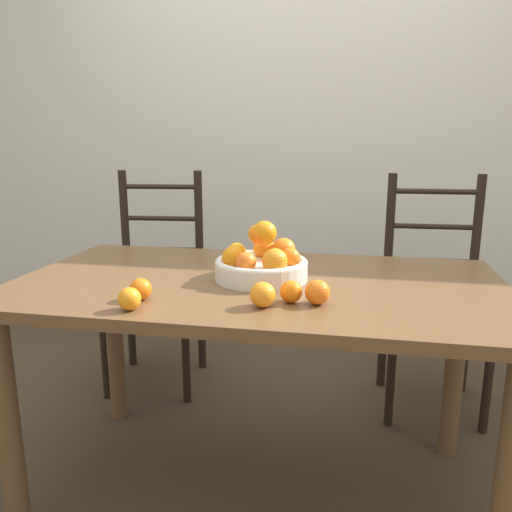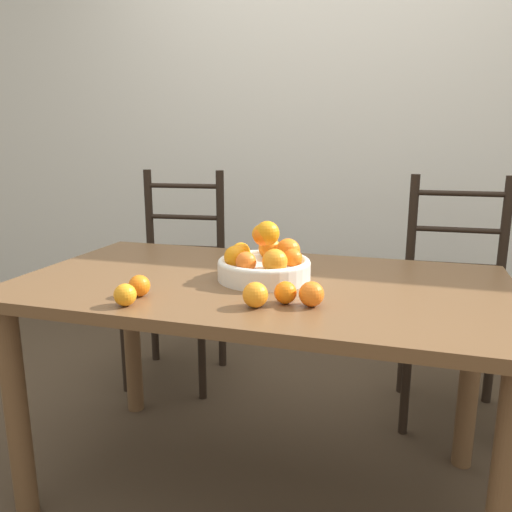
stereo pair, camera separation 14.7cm
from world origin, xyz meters
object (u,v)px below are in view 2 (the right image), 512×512
orange_loose_3 (125,295)px  chair_left (177,283)px  chair_right (455,307)px  orange_loose_0 (255,295)px  orange_loose_4 (139,286)px  fruit_bowl (265,262)px  orange_loose_2 (285,293)px  orange_loose_1 (311,294)px

orange_loose_3 → chair_left: 1.16m
chair_right → orange_loose_3: bearing=-133.2°
orange_loose_0 → chair_left: (-0.70, 0.97, -0.29)m
chair_right → orange_loose_4: bearing=-135.8°
fruit_bowl → orange_loose_2: size_ratio=4.79×
fruit_bowl → chair_left: chair_left is taller
orange_loose_1 → orange_loose_2: orange_loose_1 is taller
orange_loose_4 → orange_loose_2: bearing=7.8°
orange_loose_1 → chair_right: 1.07m
fruit_bowl → chair_right: size_ratio=0.28×
orange_loose_0 → chair_left: size_ratio=0.07×
fruit_bowl → chair_right: 1.00m
orange_loose_2 → chair_right: 1.10m
orange_loose_3 → chair_left: chair_left is taller
orange_loose_4 → chair_left: (-0.36, 0.98, -0.29)m
chair_left → chair_right: same height
chair_right → orange_loose_0: bearing=-123.4°
orange_loose_4 → chair_right: (0.93, 0.98, -0.29)m
orange_loose_0 → orange_loose_2: orange_loose_0 is taller
fruit_bowl → chair_right: chair_right is taller
fruit_bowl → orange_loose_4: bearing=-136.6°
fruit_bowl → orange_loose_2: bearing=-61.2°
orange_loose_4 → chair_right: 1.38m
orange_loose_0 → orange_loose_4: 0.34m
orange_loose_0 → orange_loose_3: orange_loose_0 is taller
orange_loose_3 → chair_right: size_ratio=0.06×
chair_right → orange_loose_1: bearing=-118.2°
chair_left → chair_right: size_ratio=1.00×
orange_loose_1 → orange_loose_3: size_ratio=1.11×
chair_left → chair_right: 1.29m
fruit_bowl → orange_loose_4: size_ratio=4.79×
fruit_bowl → orange_loose_4: (-0.29, -0.27, -0.03)m
orange_loose_3 → orange_loose_4: size_ratio=0.99×
fruit_bowl → orange_loose_0: fruit_bowl is taller
orange_loose_0 → chair_right: size_ratio=0.07×
fruit_bowl → orange_loose_3: 0.46m
fruit_bowl → orange_loose_1: size_ratio=4.35×
fruit_bowl → chair_right: bearing=47.7°
orange_loose_0 → orange_loose_2: bearing=37.9°
orange_loose_3 → orange_loose_4: (-0.01, 0.09, 0.00)m
chair_left → chair_right: (1.29, 0.00, 0.00)m
fruit_bowl → orange_loose_1: 0.29m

